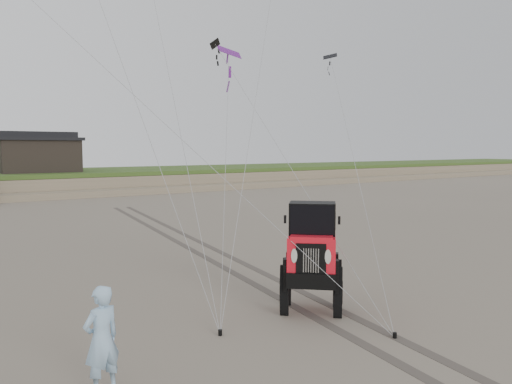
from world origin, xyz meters
The scene contains 8 objects.
ground centered at (0.00, 0.00, 0.00)m, with size 160.00×160.00×0.00m, color #6B6054.
dune_ridge centered at (0.00, 37.50, 0.82)m, with size 160.00×14.25×1.73m.
cabin centered at (2.00, 37.00, 3.24)m, with size 6.40×5.40×3.35m.
jeep centered at (0.75, 0.90, 1.00)m, with size 2.31×5.36×2.00m, color red, non-canonical shape.
man centered at (-4.36, -0.16, 0.84)m, with size 0.61×0.40×1.67m, color #95C2E6.
stake_main centered at (-1.70, 0.83, 0.06)m, with size 0.08×0.08×0.12m, color black.
stake_aux centered at (1.05, -1.25, 0.06)m, with size 0.08×0.08×0.12m, color black.
tire_tracks centered at (2.00, 8.00, 0.00)m, with size 5.22×29.74×0.01m.
Camera 1 is at (-6.59, -7.53, 3.74)m, focal length 35.00 mm.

